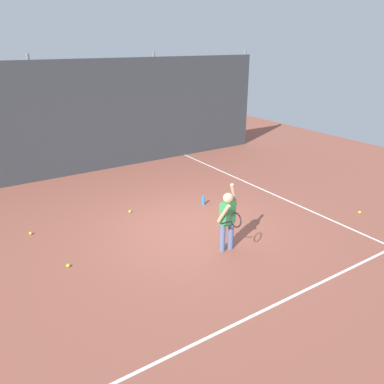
# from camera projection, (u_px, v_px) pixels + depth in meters

# --- Properties ---
(ground_plane) EXTENTS (20.00, 20.00, 0.00)m
(ground_plane) POSITION_uv_depth(u_px,v_px,m) (191.00, 229.00, 8.32)
(ground_plane) COLOR brown
(court_line_baseline) EXTENTS (9.00, 0.05, 0.00)m
(court_line_baseline) POSITION_uv_depth(u_px,v_px,m) (288.00, 298.00, 6.07)
(court_line_baseline) COLOR white
(court_line_baseline) RESTS_ON ground
(court_line_sideline) EXTENTS (0.05, 9.00, 0.00)m
(court_line_sideline) POSITION_uv_depth(u_px,v_px,m) (260.00, 188.00, 10.59)
(court_line_sideline) COLOR white
(court_line_sideline) RESTS_ON ground
(back_fence_windscreen) EXTENTS (11.60, 0.08, 3.37)m
(back_fence_windscreen) POSITION_uv_depth(u_px,v_px,m) (102.00, 116.00, 11.60)
(back_fence_windscreen) COLOR #383D42
(back_fence_windscreen) RESTS_ON ground
(fence_post_1) EXTENTS (0.09, 0.09, 3.52)m
(fence_post_1) POSITION_uv_depth(u_px,v_px,m) (37.00, 120.00, 10.67)
(fence_post_1) COLOR slate
(fence_post_1) RESTS_ON ground
(fence_post_2) EXTENTS (0.09, 0.09, 3.52)m
(fence_post_2) POSITION_uv_depth(u_px,v_px,m) (156.00, 108.00, 12.57)
(fence_post_2) COLOR slate
(fence_post_2) RESTS_ON ground
(fence_post_3) EXTENTS (0.09, 0.09, 3.52)m
(fence_post_3) POSITION_uv_depth(u_px,v_px,m) (243.00, 99.00, 14.48)
(fence_post_3) COLOR slate
(fence_post_3) RESTS_ON ground
(tennis_player) EXTENTS (0.62, 0.68, 1.35)m
(tennis_player) POSITION_uv_depth(u_px,v_px,m) (228.00, 217.00, 7.21)
(tennis_player) COLOR slate
(tennis_player) RESTS_ON ground
(water_bottle) EXTENTS (0.07, 0.07, 0.22)m
(water_bottle) POSITION_uv_depth(u_px,v_px,m) (203.00, 201.00, 9.51)
(water_bottle) COLOR #268CD8
(water_bottle) RESTS_ON ground
(tennis_ball_0) EXTENTS (0.07, 0.07, 0.07)m
(tennis_ball_0) POSITION_uv_depth(u_px,v_px,m) (130.00, 212.00, 9.08)
(tennis_ball_0) COLOR #CCE033
(tennis_ball_0) RESTS_ON ground
(tennis_ball_1) EXTENTS (0.07, 0.07, 0.07)m
(tennis_ball_1) POSITION_uv_depth(u_px,v_px,m) (30.00, 233.00, 8.06)
(tennis_ball_1) COLOR #CCE033
(tennis_ball_1) RESTS_ON ground
(tennis_ball_2) EXTENTS (0.07, 0.07, 0.07)m
(tennis_ball_2) POSITION_uv_depth(u_px,v_px,m) (360.00, 212.00, 9.04)
(tennis_ball_2) COLOR #CCE033
(tennis_ball_2) RESTS_ON ground
(tennis_ball_3) EXTENTS (0.07, 0.07, 0.07)m
(tennis_ball_3) POSITION_uv_depth(u_px,v_px,m) (68.00, 266.00, 6.90)
(tennis_ball_3) COLOR #CCE033
(tennis_ball_3) RESTS_ON ground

